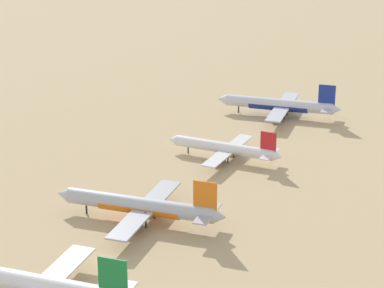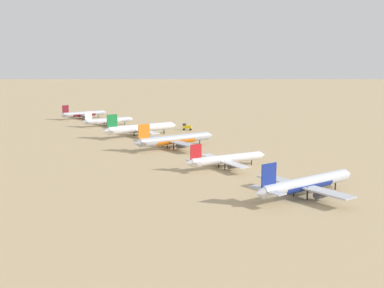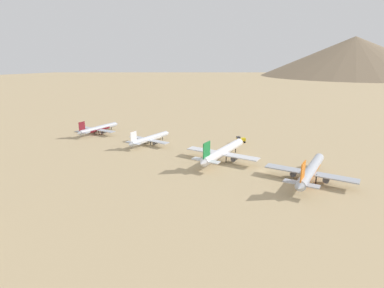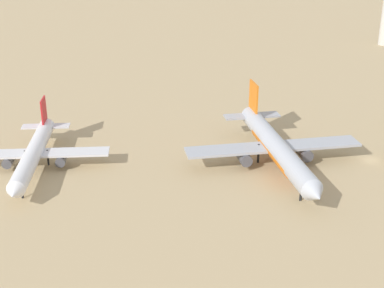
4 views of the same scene
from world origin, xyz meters
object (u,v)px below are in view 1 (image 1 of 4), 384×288
Objects in this scene: parked_jet_2 at (141,206)px; parked_jet_0 at (280,105)px; parked_jet_1 at (225,148)px; parked_jet_3 at (37,285)px.

parked_jet_0 is at bearing -94.07° from parked_jet_2.
parked_jet_1 is 0.80× the size of parked_jet_3.
parked_jet_0 is 1.20× the size of parked_jet_1.
parked_jet_0 is 0.98× the size of parked_jet_2.
parked_jet_0 reaches higher than parked_jet_1.
parked_jet_2 is 42.01m from parked_jet_3.
parked_jet_3 reaches higher than parked_jet_1.
parked_jet_3 reaches higher than parked_jet_0.
parked_jet_3 reaches higher than parked_jet_2.
parked_jet_2 is at bearing 85.93° from parked_jet_0.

